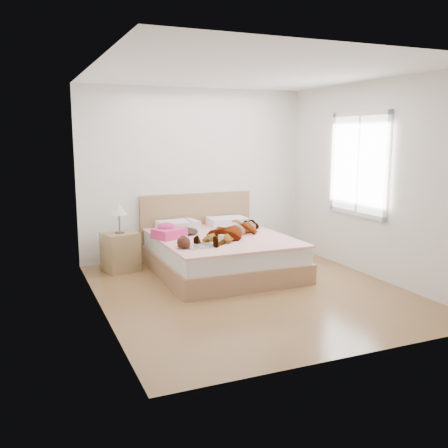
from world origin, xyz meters
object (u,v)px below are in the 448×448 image
at_px(woman, 233,229).
at_px(coffee_mug, 222,239).
at_px(towel, 169,232).
at_px(plush_toy, 184,242).
at_px(phone, 189,220).
at_px(bed, 219,251).
at_px(magazine, 202,246).
at_px(nightstand, 120,249).

height_order(woman, coffee_mug, woman).
xyz_separation_m(towel, plush_toy, (-0.00, -0.67, -0.01)).
relative_size(phone, plush_toy, 0.37).
xyz_separation_m(phone, bed, (0.35, -0.27, -0.43)).
bearing_deg(towel, plush_toy, -90.35).
height_order(woman, bed, bed).
bearing_deg(woman, magazine, -93.47).
bearing_deg(coffee_mug, plush_toy, -170.25).
relative_size(phone, magazine, 0.24).
distance_m(bed, coffee_mug, 0.57).
xyz_separation_m(woman, coffee_mug, (-0.30, -0.34, -0.05)).
xyz_separation_m(bed, nightstand, (-1.28, 0.53, 0.04)).
distance_m(towel, plush_toy, 0.67).
xyz_separation_m(plush_toy, nightstand, (-0.58, 1.09, -0.27)).
relative_size(woman, bed, 0.73).
height_order(bed, plush_toy, bed).
distance_m(woman, phone, 0.65).
relative_size(coffee_mug, plush_toy, 0.49).
xyz_separation_m(bed, coffee_mug, (-0.15, -0.47, 0.29)).
xyz_separation_m(woman, nightstand, (-1.44, 0.66, -0.30)).
relative_size(magazine, coffee_mug, 3.16).
bearing_deg(towel, magazine, -70.83).
relative_size(magazine, plush_toy, 1.56).
bearing_deg(plush_toy, phone, 66.76).
height_order(magazine, plush_toy, plush_toy).
height_order(bed, nightstand, bed).
distance_m(plush_toy, nightstand, 1.27).
bearing_deg(nightstand, woman, -24.64).
bearing_deg(towel, phone, 25.51).
distance_m(phone, magazine, 0.88).
bearing_deg(coffee_mug, phone, 105.07).
height_order(towel, plush_toy, towel).
bearing_deg(towel, nightstand, 143.66).
distance_m(woman, towel, 0.89).
height_order(phone, nightstand, nightstand).
height_order(phone, towel, phone).
bearing_deg(phone, coffee_mug, -114.77).
xyz_separation_m(magazine, plush_toy, (-0.24, 0.02, 0.07)).
distance_m(woman, coffee_mug, 0.46).
xyz_separation_m(phone, towel, (-0.35, -0.17, -0.11)).
distance_m(towel, coffee_mug, 0.80).
height_order(coffee_mug, nightstand, nightstand).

